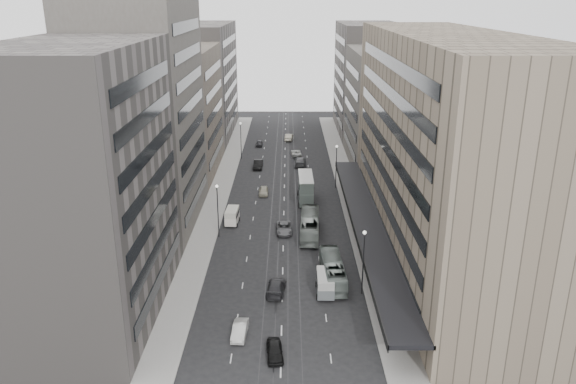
{
  "coord_description": "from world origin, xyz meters",
  "views": [
    {
      "loc": [
        0.72,
        -65.48,
        34.23
      ],
      "look_at": [
        0.7,
        15.52,
        5.98
      ],
      "focal_mm": 35.0,
      "sensor_mm": 36.0,
      "label": 1
    }
  ],
  "objects_px": {
    "bus_far": "(310,225)",
    "sedan_0": "(275,351)",
    "pedestrian": "(376,295)",
    "panel_van": "(232,216)",
    "double_decker": "(306,188)",
    "vw_microbus": "(325,283)",
    "sedan_2": "(284,228)",
    "bus_near": "(333,270)",
    "sedan_1": "(240,330)"
  },
  "relations": [
    {
      "from": "bus_far",
      "to": "sedan_1",
      "type": "bearing_deg",
      "value": 75.45
    },
    {
      "from": "double_decker",
      "to": "pedestrian",
      "type": "distance_m",
      "value": 35.74
    },
    {
      "from": "bus_near",
      "to": "sedan_1",
      "type": "xyz_separation_m",
      "value": [
        -10.81,
        -12.23,
        -0.8
      ]
    },
    {
      "from": "double_decker",
      "to": "panel_van",
      "type": "relative_size",
      "value": 2.12
    },
    {
      "from": "double_decker",
      "to": "sedan_0",
      "type": "xyz_separation_m",
      "value": [
        -4.44,
        -45.26,
        -1.88
      ]
    },
    {
      "from": "bus_far",
      "to": "double_decker",
      "type": "relative_size",
      "value": 1.32
    },
    {
      "from": "double_decker",
      "to": "sedan_0",
      "type": "height_order",
      "value": "double_decker"
    },
    {
      "from": "bus_near",
      "to": "sedan_0",
      "type": "height_order",
      "value": "bus_near"
    },
    {
      "from": "vw_microbus",
      "to": "sedan_0",
      "type": "relative_size",
      "value": 1.19
    },
    {
      "from": "panel_van",
      "to": "sedan_2",
      "type": "bearing_deg",
      "value": -19.42
    },
    {
      "from": "sedan_1",
      "to": "bus_far",
      "type": "bearing_deg",
      "value": 76.24
    },
    {
      "from": "bus_near",
      "to": "panel_van",
      "type": "height_order",
      "value": "bus_near"
    },
    {
      "from": "bus_far",
      "to": "panel_van",
      "type": "bearing_deg",
      "value": -16.98
    },
    {
      "from": "vw_microbus",
      "to": "sedan_2",
      "type": "bearing_deg",
      "value": 106.27
    },
    {
      "from": "bus_far",
      "to": "vw_microbus",
      "type": "relative_size",
      "value": 2.38
    },
    {
      "from": "sedan_0",
      "to": "sedan_2",
      "type": "xyz_separation_m",
      "value": [
        0.72,
        31.48,
        0.01
      ]
    },
    {
      "from": "bus_near",
      "to": "panel_van",
      "type": "xyz_separation_m",
      "value": [
        -14.55,
        19.0,
        -0.08
      ]
    },
    {
      "from": "bus_far",
      "to": "sedan_1",
      "type": "xyz_separation_m",
      "value": [
        -8.41,
        -26.85,
        -0.92
      ]
    },
    {
      "from": "pedestrian",
      "to": "vw_microbus",
      "type": "bearing_deg",
      "value": -43.11
    },
    {
      "from": "sedan_0",
      "to": "sedan_1",
      "type": "xyz_separation_m",
      "value": [
        -3.8,
        3.68,
        -0.01
      ]
    },
    {
      "from": "sedan_2",
      "to": "double_decker",
      "type": "bearing_deg",
      "value": 72.89
    },
    {
      "from": "bus_far",
      "to": "bus_near",
      "type": "bearing_deg",
      "value": 102.15
    },
    {
      "from": "double_decker",
      "to": "sedan_2",
      "type": "distance_m",
      "value": 14.4
    },
    {
      "from": "panel_van",
      "to": "sedan_2",
      "type": "relative_size",
      "value": 0.82
    },
    {
      "from": "sedan_2",
      "to": "panel_van",
      "type": "bearing_deg",
      "value": 155.42
    },
    {
      "from": "bus_far",
      "to": "sedan_0",
      "type": "relative_size",
      "value": 2.83
    },
    {
      "from": "double_decker",
      "to": "sedan_2",
      "type": "bearing_deg",
      "value": -105.68
    },
    {
      "from": "double_decker",
      "to": "sedan_0",
      "type": "relative_size",
      "value": 2.15
    },
    {
      "from": "sedan_1",
      "to": "sedan_2",
      "type": "xyz_separation_m",
      "value": [
        4.51,
        27.8,
        0.02
      ]
    },
    {
      "from": "sedan_0",
      "to": "pedestrian",
      "type": "bearing_deg",
      "value": 36.42
    },
    {
      "from": "bus_near",
      "to": "double_decker",
      "type": "relative_size",
      "value": 1.22
    },
    {
      "from": "sedan_2",
      "to": "bus_near",
      "type": "bearing_deg",
      "value": -70.0
    },
    {
      "from": "double_decker",
      "to": "sedan_1",
      "type": "distance_m",
      "value": 42.44
    },
    {
      "from": "bus_near",
      "to": "sedan_0",
      "type": "xyz_separation_m",
      "value": [
        -7.01,
        -15.91,
        -0.79
      ]
    },
    {
      "from": "bus_far",
      "to": "vw_microbus",
      "type": "height_order",
      "value": "bus_far"
    },
    {
      "from": "bus_near",
      "to": "double_decker",
      "type": "height_order",
      "value": "double_decker"
    },
    {
      "from": "bus_near",
      "to": "bus_far",
      "type": "relative_size",
      "value": 0.93
    },
    {
      "from": "bus_far",
      "to": "double_decker",
      "type": "height_order",
      "value": "double_decker"
    },
    {
      "from": "bus_near",
      "to": "vw_microbus",
      "type": "distance_m",
      "value": 3.36
    },
    {
      "from": "sedan_1",
      "to": "sedan_0",
      "type": "bearing_deg",
      "value": -40.43
    },
    {
      "from": "sedan_0",
      "to": "vw_microbus",
      "type": "bearing_deg",
      "value": 60.3
    },
    {
      "from": "sedan_2",
      "to": "pedestrian",
      "type": "distance_m",
      "value": 23.85
    },
    {
      "from": "panel_van",
      "to": "sedan_1",
      "type": "bearing_deg",
      "value": -80.0
    },
    {
      "from": "bus_near",
      "to": "vw_microbus",
      "type": "height_order",
      "value": "bus_near"
    },
    {
      "from": "sedan_2",
      "to": "pedestrian",
      "type": "relative_size",
      "value": 2.5
    },
    {
      "from": "bus_far",
      "to": "sedan_0",
      "type": "bearing_deg",
      "value": 84.26
    },
    {
      "from": "double_decker",
      "to": "vw_microbus",
      "type": "height_order",
      "value": "double_decker"
    },
    {
      "from": "bus_near",
      "to": "pedestrian",
      "type": "bearing_deg",
      "value": 127.41
    },
    {
      "from": "bus_near",
      "to": "vw_microbus",
      "type": "xyz_separation_m",
      "value": [
        -1.14,
        -3.16,
        -0.04
      ]
    },
    {
      "from": "vw_microbus",
      "to": "pedestrian",
      "type": "height_order",
      "value": "vw_microbus"
    }
  ]
}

